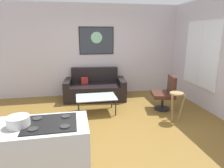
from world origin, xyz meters
TOP-DOWN VIEW (x-y plane):
  - ground at (0.00, 0.00)m, footprint 6.40×6.40m
  - back_wall at (0.00, 2.42)m, footprint 6.40×0.05m
  - right_wall at (2.62, 0.30)m, footprint 0.05×6.40m
  - couch at (-0.13, 1.93)m, footprint 1.86×1.04m
  - coffee_table at (-0.22, 0.82)m, footprint 0.97×0.64m
  - armchair at (1.56, 0.69)m, footprint 0.64×0.66m
  - bar_stool at (1.48, 0.01)m, footprint 0.35×0.34m
  - kitchen_counter at (-1.26, -1.56)m, footprint 1.36×0.65m
  - mixing_bowl at (-1.36, -1.57)m, footprint 0.26×0.26m
  - wall_painting at (-0.00, 2.38)m, footprint 1.06×0.03m
  - window at (2.59, 0.90)m, footprint 0.03×1.41m

SIDE VIEW (x-z plane):
  - ground at x=0.00m, z-range -0.04..0.00m
  - couch at x=-0.13m, z-range -0.16..0.75m
  - coffee_table at x=-0.22m, z-range 0.18..0.60m
  - armchair at x=1.56m, z-range 0.00..0.90m
  - kitchen_counter at x=-1.26m, z-range -0.01..0.93m
  - bar_stool at x=1.48m, z-range 0.17..0.84m
  - mixing_bowl at x=-1.36m, z-range 0.91..1.03m
  - window at x=2.59m, z-range 0.52..2.25m
  - back_wall at x=0.00m, z-range 0.00..2.80m
  - right_wall at x=2.62m, z-range 0.00..2.80m
  - wall_painting at x=0.00m, z-range 1.29..2.12m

